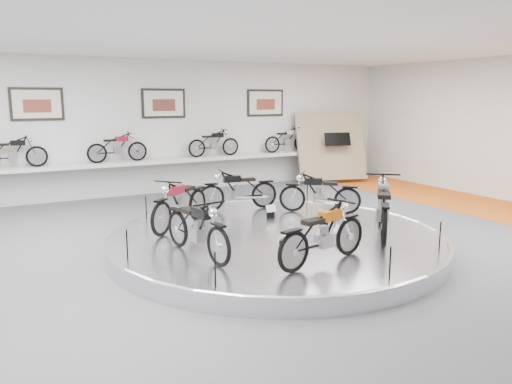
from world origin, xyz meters
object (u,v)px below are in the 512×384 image
bike_c (180,203)px  bike_f (383,207)px  shelf (168,161)px  bike_b (238,190)px  bike_d (197,227)px  bike_e (323,234)px  bike_a (320,193)px  display_platform (277,240)px

bike_c → bike_f: bike_f is taller
shelf → bike_b: 4.23m
bike_b → bike_d: (-2.13, -2.78, 0.01)m
bike_e → bike_f: bike_f is taller
bike_c → bike_d: size_ratio=1.05×
bike_e → shelf: bearing=75.3°
bike_b → bike_c: size_ratio=0.93×
bike_f → bike_c: bearing=92.7°
shelf → bike_f: bike_f is taller
bike_d → bike_e: bearing=42.6°
shelf → bike_d: (-1.87, -7.00, -0.21)m
bike_b → bike_a: bearing=151.7°
shelf → bike_a: (1.73, -5.37, -0.24)m
bike_b → bike_f: size_ratio=0.84×
bike_a → bike_d: 3.96m
bike_f → bike_e: bearing=152.0°
shelf → bike_e: bike_e is taller
bike_f → bike_d: bearing=121.7°
display_platform → bike_d: bearing=-162.3°
bike_d → bike_f: 3.55m
display_platform → bike_c: bearing=139.5°
bike_b → bike_e: 4.10m
display_platform → bike_b: (0.26, 2.18, 0.62)m
display_platform → bike_e: bike_e is taller
bike_b → bike_d: bike_d is taller
bike_e → display_platform: bearing=68.9°
bike_d → bike_e: 2.05m
bike_c → display_platform: bearing=100.4°
bike_b → bike_c: bike_c is taller
shelf → bike_d: 7.25m
bike_c → bike_f: size_ratio=0.90×
display_platform → bike_f: (1.64, -1.12, 0.71)m
display_platform → bike_e: (-0.28, -1.88, 0.63)m
display_platform → bike_c: 2.06m
bike_e → bike_c: bearing=98.2°
display_platform → bike_b: 2.29m
bike_c → bike_a: bearing=136.6°
bike_b → bike_e: bearing=92.3°
bike_f → display_platform: bearing=95.8°
bike_c → bike_d: bike_c is taller
shelf → bike_f: 7.69m
bike_c → bike_e: (1.21, -3.15, -0.03)m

